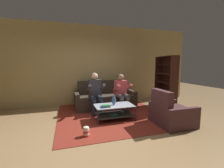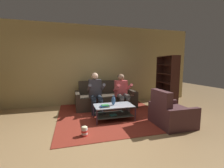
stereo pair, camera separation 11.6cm
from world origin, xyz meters
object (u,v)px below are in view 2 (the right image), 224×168
at_px(coffee_table, 113,110).
at_px(vase, 113,101).
at_px(armchair, 171,114).
at_px(popcorn_tub, 84,131).
at_px(couch, 105,99).
at_px(bookshelf, 167,86).
at_px(book_stack, 105,106).
at_px(person_seated_left, 96,91).
at_px(person_seated_right, 122,91).

bearing_deg(coffee_table, vase, 74.54).
distance_m(armchair, popcorn_tub, 2.09).
height_order(couch, coffee_table, couch).
xyz_separation_m(bookshelf, popcorn_tub, (-2.90, -1.37, -0.65)).
height_order(couch, popcorn_tub, couch).
relative_size(coffee_table, vase, 3.96).
relative_size(vase, armchair, 0.29).
bearing_deg(book_stack, couch, 76.86).
height_order(coffee_table, popcorn_tub, coffee_table).
bearing_deg(person_seated_left, coffee_table, -64.30).
xyz_separation_m(couch, armchair, (1.18, -2.01, -0.01)).
relative_size(couch, popcorn_tub, 9.44).
relative_size(person_seated_left, popcorn_tub, 5.67).
distance_m(person_seated_left, coffee_table, 0.91).
height_order(person_seated_left, popcorn_tub, person_seated_left).
bearing_deg(couch, armchair, -59.63).
xyz_separation_m(person_seated_left, popcorn_tub, (-0.48, -1.49, -0.56)).
relative_size(person_seated_right, book_stack, 4.49).
distance_m(bookshelf, popcorn_tub, 3.27).
bearing_deg(armchair, person_seated_right, 117.23).
bearing_deg(couch, person_seated_left, -127.97).
relative_size(book_stack, bookshelf, 0.15).
relative_size(person_seated_left, coffee_table, 1.19).
bearing_deg(person_seated_left, person_seated_right, -0.32).
bearing_deg(book_stack, bookshelf, 17.66).
distance_m(person_seated_left, armchair, 2.20).
relative_size(book_stack, popcorn_tub, 1.21).
xyz_separation_m(couch, popcorn_tub, (-0.91, -2.04, -0.18)).
xyz_separation_m(armchair, popcorn_tub, (-2.08, -0.03, -0.17)).
bearing_deg(person_seated_right, coffee_table, -124.15).
height_order(bookshelf, popcorn_tub, bookshelf).
distance_m(person_seated_right, book_stack, 1.16).
height_order(person_seated_left, bookshelf, bookshelf).
bearing_deg(vase, book_stack, -152.64).
height_order(coffee_table, vase, vase).
xyz_separation_m(couch, bookshelf, (2.00, -0.67, 0.46)).
xyz_separation_m(couch, vase, (-0.07, -1.28, 0.23)).
xyz_separation_m(book_stack, armchair, (1.51, -0.60, -0.15)).
distance_m(vase, book_stack, 0.31).
height_order(book_stack, bookshelf, bookshelf).
height_order(couch, person_seated_right, person_seated_right).
bearing_deg(book_stack, coffee_table, 25.44).
bearing_deg(bookshelf, vase, -163.66).
xyz_separation_m(couch, person_seated_right, (0.43, -0.55, 0.35)).
bearing_deg(person_seated_left, armchair, -42.31).
xyz_separation_m(person_seated_right, popcorn_tub, (-1.34, -1.48, -0.54)).
distance_m(coffee_table, vase, 0.26).
bearing_deg(coffee_table, armchair, -29.98).
bearing_deg(popcorn_tub, coffee_table, 41.81).
bearing_deg(person_seated_left, bookshelf, -2.89).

